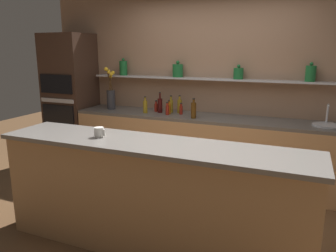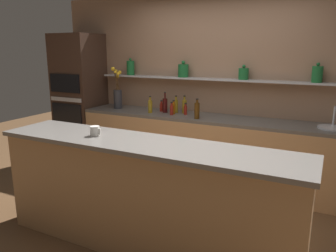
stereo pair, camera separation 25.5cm
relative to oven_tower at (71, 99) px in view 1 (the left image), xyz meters
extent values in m
plane|color=brown|center=(2.26, -1.24, -1.02)|extent=(12.00, 12.00, 0.00)
cube|color=#937056|center=(2.26, 0.36, 0.28)|extent=(5.20, 0.10, 2.60)
cube|color=#B7B7BC|center=(2.18, 0.22, 0.38)|extent=(3.54, 0.18, 0.02)
cylinder|color=#19602D|center=(0.86, 0.21, 0.50)|extent=(0.12, 0.12, 0.22)
sphere|color=#19602D|center=(0.86, 0.21, 0.63)|extent=(0.04, 0.04, 0.04)
cylinder|color=#19602D|center=(1.76, 0.21, 0.49)|extent=(0.15, 0.15, 0.18)
sphere|color=#19602D|center=(1.76, 0.21, 0.60)|extent=(0.05, 0.05, 0.05)
cylinder|color=#19602D|center=(2.63, 0.21, 0.47)|extent=(0.13, 0.13, 0.15)
sphere|color=#19602D|center=(2.63, 0.21, 0.57)|extent=(0.05, 0.05, 0.05)
cylinder|color=#19602D|center=(3.51, 0.21, 0.49)|extent=(0.12, 0.12, 0.19)
sphere|color=#19602D|center=(3.51, 0.21, 0.61)|extent=(0.04, 0.04, 0.04)
cube|color=tan|center=(2.18, 0.00, -0.58)|extent=(3.64, 0.62, 0.88)
cube|color=#56514C|center=(2.18, 0.00, -0.12)|extent=(3.64, 0.62, 0.04)
cube|color=tan|center=(2.26, -1.75, -0.53)|extent=(2.80, 0.55, 0.98)
cube|color=slate|center=(2.26, -1.75, -0.02)|extent=(2.86, 0.61, 0.04)
cube|color=#3D281E|center=(0.00, 0.00, 0.00)|extent=(0.69, 0.62, 2.05)
cube|color=black|center=(0.00, -0.32, -0.24)|extent=(0.58, 0.02, 0.40)
cube|color=black|center=(0.00, -0.32, 0.28)|extent=(0.58, 0.02, 0.28)
cube|color=#B7B7BC|center=(0.00, -0.32, 0.03)|extent=(0.60, 0.02, 0.06)
cylinder|color=#2D2D33|center=(0.76, 0.00, 0.04)|extent=(0.13, 0.13, 0.28)
cylinder|color=#4C3319|center=(0.75, 0.00, 0.32)|extent=(0.03, 0.04, 0.28)
sphere|color=yellow|center=(0.72, 0.03, 0.46)|extent=(0.05, 0.05, 0.05)
cylinder|color=#4C3319|center=(0.76, 0.01, 0.31)|extent=(0.03, 0.02, 0.27)
sphere|color=yellow|center=(0.78, 0.04, 0.44)|extent=(0.06, 0.06, 0.06)
cylinder|color=#4C3319|center=(0.75, -0.03, 0.34)|extent=(0.07, 0.02, 0.32)
sphere|color=yellow|center=(0.74, -0.07, 0.50)|extent=(0.06, 0.06, 0.06)
cylinder|color=#4C3319|center=(0.76, -0.01, 0.32)|extent=(0.07, 0.02, 0.27)
sphere|color=yellow|center=(0.76, -0.05, 0.45)|extent=(0.04, 0.04, 0.04)
cylinder|color=#4C3319|center=(0.76, 0.00, 0.28)|extent=(0.04, 0.03, 0.20)
sphere|color=yellow|center=(0.74, 0.04, 0.38)|extent=(0.05, 0.05, 0.05)
cylinder|color=#4C3319|center=(0.77, -0.01, 0.30)|extent=(0.04, 0.05, 0.24)
sphere|color=yellow|center=(0.80, -0.03, 0.43)|extent=(0.05, 0.05, 0.05)
cylinder|color=#B7B7BC|center=(3.74, 0.00, -0.09)|extent=(0.33, 0.33, 0.02)
cylinder|color=#B7B7BC|center=(3.74, 0.13, 0.03)|extent=(0.02, 0.02, 0.22)
cylinder|color=#B7B7BC|center=(3.74, 0.07, 0.14)|extent=(0.02, 0.12, 0.02)
cylinder|color=maroon|center=(1.89, 0.01, -0.05)|extent=(0.05, 0.05, 0.11)
cylinder|color=maroon|center=(1.89, 0.01, 0.03)|extent=(0.03, 0.03, 0.04)
cylinder|color=black|center=(1.89, 0.01, 0.05)|extent=(0.03, 0.03, 0.01)
cylinder|color=olive|center=(1.84, 0.09, -0.01)|extent=(0.06, 0.06, 0.19)
cylinder|color=olive|center=(1.84, 0.09, 0.11)|extent=(0.03, 0.03, 0.05)
cylinder|color=black|center=(1.84, 0.09, 0.14)|extent=(0.03, 0.03, 0.01)
cylinder|color=olive|center=(1.38, -0.10, -0.02)|extent=(0.06, 0.06, 0.18)
cylinder|color=olive|center=(1.38, -0.10, 0.10)|extent=(0.03, 0.03, 0.05)
cylinder|color=black|center=(1.38, -0.10, 0.13)|extent=(0.03, 0.03, 0.01)
cylinder|color=#4C2D0C|center=(2.14, -0.18, 0.00)|extent=(0.07, 0.07, 0.21)
cylinder|color=#4C2D0C|center=(2.14, -0.18, 0.13)|extent=(0.03, 0.03, 0.04)
cylinder|color=black|center=(2.14, -0.18, 0.16)|extent=(0.03, 0.03, 0.01)
cylinder|color=#9E4C0A|center=(1.72, -0.03, -0.03)|extent=(0.05, 0.05, 0.15)
cylinder|color=#9E4C0A|center=(1.72, -0.03, 0.06)|extent=(0.03, 0.03, 0.04)
cylinder|color=black|center=(1.72, -0.03, 0.08)|extent=(0.03, 0.03, 0.01)
cylinder|color=olive|center=(1.70, 0.09, -0.01)|extent=(0.06, 0.06, 0.18)
cylinder|color=olive|center=(1.70, 0.09, 0.10)|extent=(0.03, 0.03, 0.05)
cylinder|color=black|center=(1.70, 0.09, 0.13)|extent=(0.03, 0.03, 0.01)
cylinder|color=maroon|center=(1.47, 0.08, -0.05)|extent=(0.05, 0.05, 0.11)
cylinder|color=maroon|center=(1.47, 0.08, 0.03)|extent=(0.03, 0.03, 0.04)
cylinder|color=black|center=(1.47, 0.08, 0.05)|extent=(0.03, 0.03, 0.01)
cylinder|color=#47380A|center=(2.11, -0.10, -0.03)|extent=(0.05, 0.05, 0.15)
cylinder|color=#47380A|center=(2.11, -0.10, 0.07)|extent=(0.03, 0.03, 0.05)
cylinder|color=black|center=(2.11, -0.10, 0.10)|extent=(0.03, 0.03, 0.01)
cylinder|color=maroon|center=(1.73, -0.10, -0.04)|extent=(0.05, 0.05, 0.13)
cylinder|color=maroon|center=(1.73, -0.10, 0.04)|extent=(0.03, 0.03, 0.04)
cylinder|color=black|center=(1.73, -0.10, 0.07)|extent=(0.03, 0.03, 0.01)
cylinder|color=#380C0C|center=(1.56, 0.02, 0.00)|extent=(0.07, 0.07, 0.20)
cylinder|color=#380C0C|center=(1.56, 0.02, 0.14)|extent=(0.02, 0.02, 0.08)
cylinder|color=black|center=(1.56, 0.02, 0.19)|extent=(0.03, 0.03, 0.01)
cylinder|color=silver|center=(1.75, -1.77, 0.04)|extent=(0.09, 0.09, 0.09)
cube|color=silver|center=(1.80, -1.77, 0.04)|extent=(0.02, 0.01, 0.06)
camera|label=1|loc=(3.46, -4.22, 0.78)|focal=35.00mm
camera|label=2|loc=(3.69, -4.11, 0.78)|focal=35.00mm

